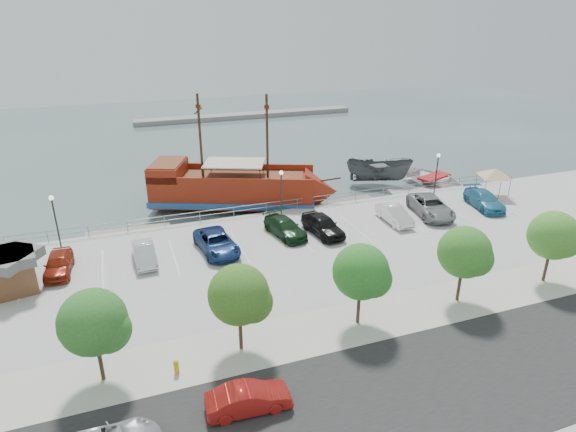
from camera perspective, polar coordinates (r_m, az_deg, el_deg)
name	(u,v)px	position (r m, az deg, el deg)	size (l,w,h in m)	color
ground	(309,259)	(37.66, 2.47, -5.12)	(160.00, 160.00, 0.00)	#425252
street	(434,387)	(25.63, 16.87, -18.86)	(100.00, 8.00, 0.04)	black
sidewalk	(373,319)	(29.48, 9.99, -11.92)	(100.00, 4.00, 0.05)	beige
seawall_railing	(277,206)	(43.66, -1.34, 1.18)	(50.00, 0.06, 1.00)	gray
far_shore	(247,116)	(90.35, -4.93, 11.78)	(40.00, 3.00, 0.80)	gray
pirate_ship	(247,189)	(46.95, -4.89, 3.20)	(18.44, 11.35, 11.50)	maroon
patrol_boat	(379,173)	(54.34, 10.71, 5.04)	(2.70, 7.18, 2.78)	#45484A
speedboat	(434,180)	(55.55, 16.89, 4.09)	(4.86, 6.81, 1.41)	silver
dock_west	(129,234)	(43.56, -18.37, -2.00)	(7.08, 2.02, 0.40)	gray
dock_mid	(341,205)	(47.89, 6.25, 1.36)	(7.39, 2.11, 0.42)	gray
dock_east	(426,193)	(52.78, 16.00, 2.66)	(7.67, 2.19, 0.44)	gray
shed	(9,271)	(35.89, -30.14, -5.62)	(3.81, 3.81, 2.67)	brown
canopy_tent	(496,169)	(51.03, 23.41, 5.17)	(5.05, 5.05, 3.19)	slate
street_sedan	(249,399)	(23.27, -4.70, -20.77)	(1.36, 3.89, 1.28)	#A71A15
fire_hydrant	(176,366)	(25.71, -13.10, -16.98)	(0.28, 0.28, 0.81)	#C0A60A
lamp_post_left	(54,212)	(40.00, -25.98, 0.39)	(0.36, 0.36, 4.28)	black
lamp_post_mid	(281,185)	(41.66, -0.80, 3.64)	(0.36, 0.36, 4.28)	black
lamp_post_right	(437,167)	(49.00, 17.26, 5.57)	(0.36, 0.36, 4.28)	black
tree_b	(97,324)	(24.67, -21.73, -11.80)	(3.30, 3.20, 5.00)	#473321
tree_c	(242,296)	(25.07, -5.47, -9.47)	(3.30, 3.20, 5.00)	#473321
tree_d	(364,273)	(27.33, 8.96, -6.73)	(3.30, 3.20, 5.00)	#473321
tree_e	(467,254)	(31.03, 20.46, -4.22)	(3.30, 3.20, 5.00)	#473321
tree_f	(556,237)	(35.73, 29.17, -2.18)	(3.30, 3.20, 5.00)	#473321
parked_car_a	(58,263)	(37.00, -25.57, -5.10)	(1.69, 4.19, 1.43)	maroon
parked_car_b	(144,254)	(36.30, -16.66, -4.29)	(1.45, 4.15, 1.37)	silver
parked_car_c	(217,243)	(36.68, -8.46, -3.14)	(2.44, 5.28, 1.47)	navy
parked_car_d	(285,227)	(38.92, -0.35, -1.35)	(1.94, 4.78, 1.39)	black
parked_car_e	(323,225)	(39.18, 4.16, -1.06)	(1.91, 4.75, 1.62)	black
parked_car_f	(394,214)	(42.35, 12.50, 0.18)	(1.52, 4.35, 1.43)	white
parked_car_g	(431,206)	(44.70, 16.57, 1.11)	(2.69, 5.84, 1.62)	gray
parked_car_h	(484,200)	(48.11, 22.23, 1.79)	(2.10, 5.17, 1.50)	teal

